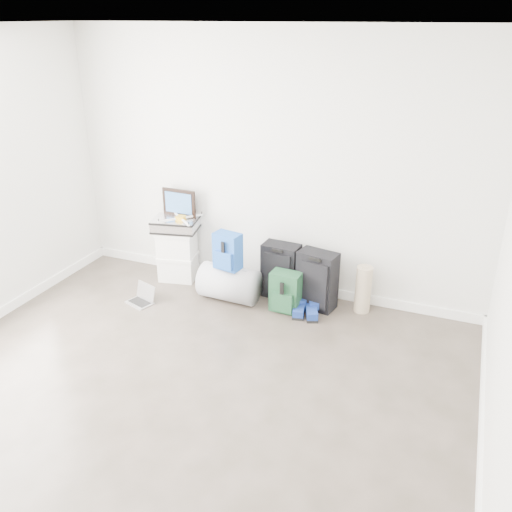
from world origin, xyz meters
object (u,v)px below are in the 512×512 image
at_px(boxes_stack, 178,254).
at_px(large_suitcase, 281,271).
at_px(laptop, 142,298).
at_px(carry_on, 317,280).
at_px(briefcase, 176,224).
at_px(duffel_bag, 229,283).

bearing_deg(boxes_stack, large_suitcase, -10.54).
xyz_separation_m(large_suitcase, laptop, (-1.29, -0.67, -0.25)).
bearing_deg(laptop, carry_on, 37.39).
bearing_deg(briefcase, carry_on, -14.55).
height_order(boxes_stack, duffel_bag, boxes_stack).
bearing_deg(laptop, large_suitcase, 46.14).
bearing_deg(briefcase, laptop, -108.76).
bearing_deg(briefcase, large_suitcase, -11.05).
bearing_deg(carry_on, duffel_bag, -157.61).
bearing_deg(boxes_stack, briefcase, 0.00).
distance_m(duffel_bag, carry_on, 0.92).
bearing_deg(boxes_stack, duffel_bag, -29.90).
xyz_separation_m(boxes_stack, large_suitcase, (1.22, 0.03, 0.00)).
distance_m(boxes_stack, laptop, 0.70).
bearing_deg(laptop, boxes_stack, 102.18).
height_order(boxes_stack, briefcase, briefcase).
height_order(boxes_stack, laptop, boxes_stack).
bearing_deg(briefcase, boxes_stack, 0.00).
relative_size(briefcase, duffel_bag, 0.79).
height_order(carry_on, laptop, carry_on).
xyz_separation_m(briefcase, large_suitcase, (1.22, 0.03, -0.36)).
bearing_deg(large_suitcase, carry_on, -8.43).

